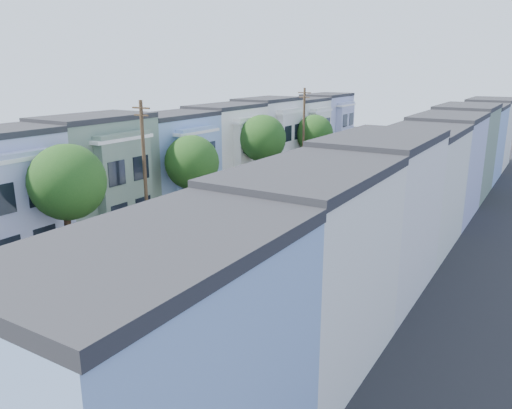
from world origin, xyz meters
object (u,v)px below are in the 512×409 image
at_px(fedex_truck, 209,253).
at_px(parked_right_b, 262,268).
at_px(lead_sedan, 264,235).
at_px(parked_left_d, 244,199).
at_px(parked_right_c, 370,198).
at_px(parked_left_c, 156,234).
at_px(tree_d, 262,139).
at_px(tree_e, 314,134).
at_px(parked_right_d, 402,177).
at_px(parked_right_a, 178,322).
at_px(tree_far_r, 424,153).
at_px(utility_pole_far, 304,132).
at_px(tree_b, 67,182).
at_px(motorcycle, 82,401).
at_px(utility_pole_near, 145,170).
at_px(parked_left_b, 62,273).
at_px(tree_c, 191,163).

xyz_separation_m(fedex_truck, parked_right_b, (2.54, 1.90, -1.09)).
xyz_separation_m(lead_sedan, parked_left_d, (-6.72, 7.75, 0.06)).
bearing_deg(parked_right_c, parked_left_d, -150.51).
bearing_deg(parked_left_d, parked_left_c, -94.31).
height_order(tree_d, tree_e, tree_d).
distance_m(fedex_truck, parked_right_d, 31.77).
xyz_separation_m(tree_e, parked_right_a, (11.20, -38.66, -3.99)).
distance_m(tree_far_r, parked_right_b, 30.51).
relative_size(utility_pole_far, parked_right_c, 2.24).
xyz_separation_m(tree_d, parked_right_a, (11.20, -26.48, -4.80)).
relative_size(tree_b, parked_right_a, 1.70).
height_order(tree_d, lead_sedan, tree_d).
bearing_deg(motorcycle, tree_b, 134.36).
height_order(parked_left_c, motorcycle, parked_left_c).
relative_size(tree_d, utility_pole_near, 0.79).
height_order(parked_left_c, parked_left_d, parked_left_d).
distance_m(tree_b, tree_far_r, 37.43).
bearing_deg(parked_left_d, fedex_truck, -68.62).
distance_m(tree_d, fedex_truck, 22.63).
relative_size(parked_right_c, parked_right_d, 0.97).
height_order(utility_pole_far, motorcycle, utility_pole_far).
height_order(tree_b, tree_d, tree_b).
bearing_deg(tree_d, tree_b, -90.00).
height_order(tree_far_r, lead_sedan, tree_far_r).
bearing_deg(parked_right_a, utility_pole_near, 136.50).
bearing_deg(parked_right_d, parked_left_b, -102.55).
xyz_separation_m(tree_d, lead_sedan, (8.12, -13.22, -4.87)).
bearing_deg(parked_right_b, lead_sedan, 116.29).
bearing_deg(parked_right_c, tree_e, 131.29).
xyz_separation_m(parked_right_d, motorcycle, (0.50, -43.62, -0.31)).
distance_m(lead_sedan, parked_right_c, 14.41).
bearing_deg(tree_c, parked_right_d, 63.37).
distance_m(utility_pole_near, parked_right_c, 21.19).
bearing_deg(tree_d, parked_right_d, 44.69).
bearing_deg(tree_d, tree_e, 90.00).
xyz_separation_m(parked_right_a, motorcycle, (0.50, -6.06, -0.25)).
relative_size(lead_sedan, parked_right_c, 1.02).
height_order(tree_far_r, utility_pole_far, utility_pole_far).
xyz_separation_m(fedex_truck, motorcycle, (3.04, -11.97, -1.31)).
relative_size(tree_c, parked_right_d, 1.55).
relative_size(utility_pole_far, motorcycle, 4.64).
xyz_separation_m(utility_pole_near, parked_right_d, (11.20, 27.67, -4.39)).
bearing_deg(parked_right_a, lead_sedan, 101.02).
bearing_deg(tree_d, parked_left_b, -86.83).
relative_size(tree_b, motorcycle, 3.67).
height_order(lead_sedan, motorcycle, lead_sedan).
bearing_deg(motorcycle, parked_right_b, 84.61).
xyz_separation_m(tree_e, fedex_truck, (8.66, -32.76, -2.93)).
height_order(utility_pole_near, utility_pole_far, same).
distance_m(tree_b, parked_right_a, 12.60).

